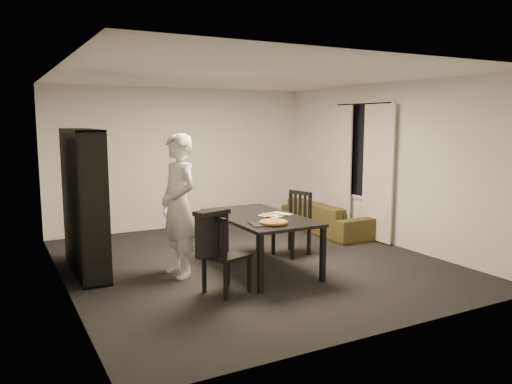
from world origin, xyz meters
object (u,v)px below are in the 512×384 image
person (179,206)px  pepperoni_pizza (274,222)px  baking_tray (267,224)px  sofa (327,217)px  bookshelf (84,202)px  chair_left (221,249)px  chair_right (295,219)px  dining_table (260,221)px

person → pepperoni_pizza: person is taller
person → baking_tray: (0.86, -0.78, -0.18)m
sofa → person: bearing=109.5°
bookshelf → chair_left: bearing=-53.2°
bookshelf → person: 1.27m
chair_left → sofa: chair_left is taller
bookshelf → person: bearing=-34.1°
bookshelf → chair_left: bookshelf is taller
chair_left → pepperoni_pizza: (0.76, 0.10, 0.23)m
bookshelf → sofa: bookshelf is taller
person → chair_left: bearing=1.5°
pepperoni_pizza → person: bearing=138.4°
baking_tray → chair_left: bearing=-168.2°
bookshelf → chair_right: (2.95, -0.53, -0.41)m
chair_left → sofa: (3.02, 2.05, -0.25)m
baking_tray → chair_right: bearing=42.7°
pepperoni_pizza → sofa: (2.26, 1.96, -0.48)m
dining_table → person: (-1.04, 0.27, 0.25)m
chair_right → bookshelf: bearing=-117.2°
baking_tray → bookshelf: bearing=142.1°
chair_left → chair_right: (1.73, 1.10, 0.01)m
sofa → pepperoni_pizza: bearing=131.0°
dining_table → person: 1.10m
bookshelf → chair_left: size_ratio=2.02×
person → pepperoni_pizza: (0.93, -0.83, -0.16)m
sofa → baking_tray: bearing=129.4°
pepperoni_pizza → sofa: bearing=41.0°
dining_table → chair_left: 1.09m
chair_left → bookshelf: bearing=19.1°
person → baking_tray: 1.18m
bookshelf → chair_right: 3.02m
chair_right → person: (-1.90, -0.18, 0.38)m
chair_right → pepperoni_pizza: 1.41m
sofa → chair_right: bearing=126.5°
person → dining_table: bearing=66.4°
person → sofa: 3.44m
bookshelf → dining_table: size_ratio=1.07×
dining_table → person: bearing=165.5°
bookshelf → sofa: size_ratio=0.98×
chair_left → pepperoni_pizza: 0.80m
chair_right → sofa: (1.29, 0.95, -0.26)m
bookshelf → sofa: (4.24, 0.42, -0.67)m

